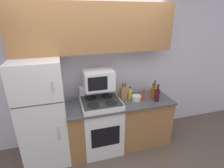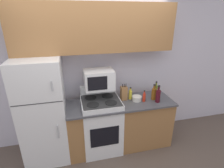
# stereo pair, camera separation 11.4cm
# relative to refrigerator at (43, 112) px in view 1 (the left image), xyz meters

# --- Properties ---
(ground_plane) EXTENTS (12.00, 12.00, 0.00)m
(ground_plane) POSITION_rel_refrigerator_xyz_m (0.90, -0.35, -0.85)
(ground_plane) COLOR brown
(wall_back) EXTENTS (8.00, 0.05, 2.55)m
(wall_back) POSITION_rel_refrigerator_xyz_m (0.90, 0.39, 0.43)
(wall_back) COLOR silver
(wall_back) RESTS_ON ground_plane
(lower_cabinets) EXTENTS (1.80, 0.63, 0.88)m
(lower_cabinets) POSITION_rel_refrigerator_xyz_m (1.23, -0.06, -0.41)
(lower_cabinets) COLOR #9E6B3D
(lower_cabinets) RESTS_ON ground_plane
(refrigerator) EXTENTS (0.67, 0.73, 1.70)m
(refrigerator) POSITION_rel_refrigerator_xyz_m (0.00, 0.00, 0.00)
(refrigerator) COLOR white
(refrigerator) RESTS_ON ground_plane
(upper_cabinets) EXTENTS (2.47, 0.35, 0.73)m
(upper_cabinets) POSITION_rel_refrigerator_xyz_m (0.90, 0.19, 1.21)
(upper_cabinets) COLOR #9E6B3D
(upper_cabinets) RESTS_ON refrigerator
(stove) EXTENTS (0.64, 0.61, 1.12)m
(stove) POSITION_rel_refrigerator_xyz_m (0.90, -0.07, -0.35)
(stove) COLOR white
(stove) RESTS_ON ground_plane
(microwave) EXTENTS (0.47, 0.35, 0.31)m
(microwave) POSITION_rel_refrigerator_xyz_m (0.89, 0.04, 0.43)
(microwave) COLOR white
(microwave) RESTS_ON stove
(knife_block) EXTENTS (0.10, 0.11, 0.29)m
(knife_block) POSITION_rel_refrigerator_xyz_m (1.32, 0.02, 0.15)
(knife_block) COLOR #9E6B3D
(knife_block) RESTS_ON lower_cabinets
(bowl) EXTENTS (0.16, 0.16, 0.09)m
(bowl) POSITION_rel_refrigerator_xyz_m (1.52, -0.09, 0.08)
(bowl) COLOR silver
(bowl) RESTS_ON lower_cabinets
(bottle_cooking_spray) EXTENTS (0.06, 0.06, 0.22)m
(bottle_cooking_spray) POSITION_rel_refrigerator_xyz_m (1.43, 0.01, 0.12)
(bottle_cooking_spray) COLOR gold
(bottle_cooking_spray) RESTS_ON lower_cabinets
(bottle_hot_sauce) EXTENTS (0.05, 0.05, 0.20)m
(bottle_hot_sauce) POSITION_rel_refrigerator_xyz_m (1.63, -0.14, 0.11)
(bottle_hot_sauce) COLOR red
(bottle_hot_sauce) RESTS_ON lower_cabinets
(bottle_olive_oil) EXTENTS (0.06, 0.06, 0.26)m
(bottle_olive_oil) POSITION_rel_refrigerator_xyz_m (1.94, 0.06, 0.13)
(bottle_olive_oil) COLOR #5B6619
(bottle_olive_oil) RESTS_ON lower_cabinets
(bottle_wine_red) EXTENTS (0.08, 0.08, 0.30)m
(bottle_wine_red) POSITION_rel_refrigerator_xyz_m (1.84, -0.21, 0.15)
(bottle_wine_red) COLOR #470F19
(bottle_wine_red) RESTS_ON lower_cabinets
(bottle_whiskey) EXTENTS (0.08, 0.08, 0.28)m
(bottle_whiskey) POSITION_rel_refrigerator_xyz_m (1.82, -0.11, 0.14)
(bottle_whiskey) COLOR brown
(bottle_whiskey) RESTS_ON lower_cabinets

